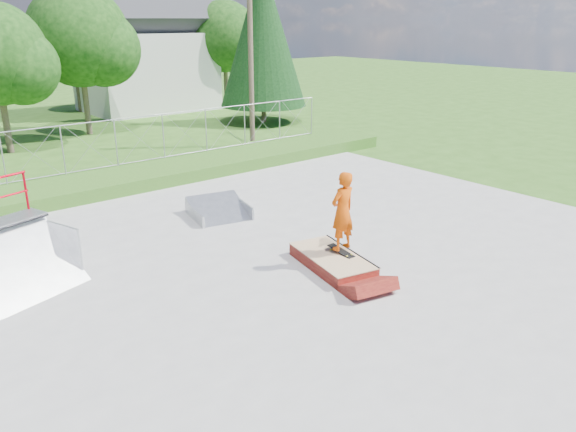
% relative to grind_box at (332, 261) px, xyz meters
% --- Properties ---
extents(ground, '(120.00, 120.00, 0.00)m').
position_rel_grind_box_xyz_m(ground, '(-0.58, 0.79, -0.18)').
color(ground, '#305A19').
rests_on(ground, ground).
extents(concrete_pad, '(20.00, 16.00, 0.04)m').
position_rel_grind_box_xyz_m(concrete_pad, '(-0.58, 0.79, -0.16)').
color(concrete_pad, '#969694').
rests_on(concrete_pad, ground).
extents(grass_berm, '(24.00, 3.00, 0.50)m').
position_rel_grind_box_xyz_m(grass_berm, '(-0.58, 10.29, 0.07)').
color(grass_berm, '#305A19').
rests_on(grass_berm, ground).
extents(grind_box, '(1.65, 2.59, 0.36)m').
position_rel_grind_box_xyz_m(grind_box, '(0.00, 0.00, 0.00)').
color(grind_box, maroon).
rests_on(grind_box, concrete_pad).
extents(quarter_pipe, '(2.93, 2.69, 2.42)m').
position_rel_grind_box_xyz_m(quarter_pipe, '(-6.32, 3.66, 1.03)').
color(quarter_pipe, '#9FA1A6').
rests_on(quarter_pipe, concrete_pad).
extents(flat_bank_ramp, '(2.01, 2.09, 0.51)m').
position_rel_grind_box_xyz_m(flat_bank_ramp, '(-0.06, 5.00, 0.08)').
color(flat_bank_ramp, '#9FA1A6').
rests_on(flat_bank_ramp, concrete_pad).
extents(skateboard, '(0.22, 0.80, 0.13)m').
position_rel_grind_box_xyz_m(skateboard, '(0.26, -0.05, 0.22)').
color(skateboard, black).
rests_on(skateboard, grind_box).
extents(skater, '(0.74, 0.51, 1.96)m').
position_rel_grind_box_xyz_m(skater, '(0.26, -0.05, 1.20)').
color(skater, '#DE4D07').
rests_on(skater, grind_box).
extents(chain_link_fence, '(20.00, 0.06, 1.80)m').
position_rel_grind_box_xyz_m(chain_link_fence, '(-0.58, 11.29, 1.22)').
color(chain_link_fence, '#9C9EA6').
rests_on(chain_link_fence, grass_berm).
extents(gable_house, '(8.40, 6.08, 8.94)m').
position_rel_grind_box_xyz_m(gable_house, '(8.42, 26.79, 3.66)').
color(gable_house, silver).
rests_on(gable_house, ground).
extents(utility_pole, '(0.24, 0.24, 8.00)m').
position_rel_grind_box_xyz_m(utility_pole, '(6.92, 12.79, 3.82)').
color(utility_pole, brown).
rests_on(utility_pole, ground).
extents(tree_left_near, '(4.76, 4.48, 6.65)m').
position_rel_grind_box_xyz_m(tree_left_near, '(-2.33, 18.62, 4.06)').
color(tree_left_near, brown).
rests_on(tree_left_near, ground).
extents(tree_center, '(5.44, 5.12, 7.60)m').
position_rel_grind_box_xyz_m(tree_center, '(2.20, 20.60, 4.67)').
color(tree_center, brown).
rests_on(tree_center, ground).
extents(tree_right_far, '(5.10, 4.80, 7.12)m').
position_rel_grind_box_xyz_m(tree_right_far, '(13.69, 24.61, 4.36)').
color(tree_right_far, brown).
rests_on(tree_right_far, ground).
extents(tree_back_mid, '(4.08, 3.84, 5.70)m').
position_rel_grind_box_xyz_m(tree_back_mid, '(4.63, 28.65, 3.45)').
color(tree_back_mid, brown).
rests_on(tree_back_mid, ground).
extents(conifer_tree, '(5.04, 5.04, 9.10)m').
position_rel_grind_box_xyz_m(conifer_tree, '(11.42, 17.79, 4.87)').
color(conifer_tree, brown).
rests_on(conifer_tree, ground).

